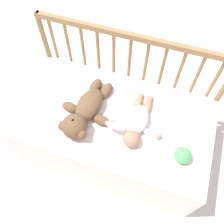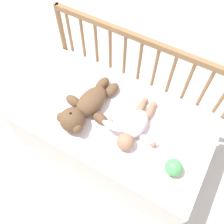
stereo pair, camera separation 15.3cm
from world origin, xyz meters
TOP-DOWN VIEW (x-y plane):
  - ground_plane at (0.00, 0.00)m, footprint 12.00×12.00m
  - crib_mattress at (0.00, 0.00)m, footprint 1.28×0.68m
  - crib_rail at (-0.00, 0.36)m, footprint 1.28×0.04m
  - blanket at (-0.00, 0.01)m, footprint 0.88×0.58m
  - teddy_bear at (-0.16, -0.05)m, footprint 0.34×0.49m
  - baby at (0.16, -0.01)m, footprint 0.35×0.40m
  - toy_ball at (0.47, -0.13)m, footprint 0.10×0.10m

SIDE VIEW (x-z plane):
  - ground_plane at x=0.00m, z-range 0.00..0.00m
  - crib_mattress at x=0.00m, z-range 0.00..0.46m
  - blanket at x=0.00m, z-range 0.46..0.46m
  - baby at x=0.16m, z-range 0.45..0.56m
  - toy_ball at x=0.47m, z-range 0.46..0.56m
  - teddy_bear at x=-0.16m, z-range 0.44..0.60m
  - crib_rail at x=0.00m, z-range 0.18..1.01m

